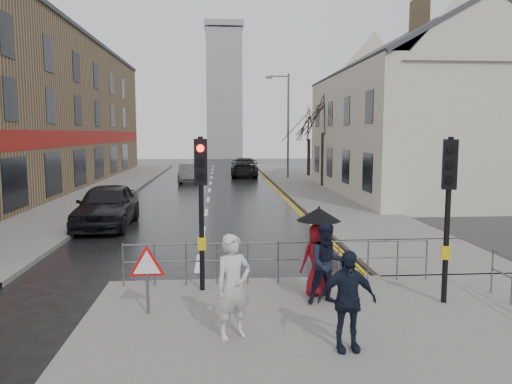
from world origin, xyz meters
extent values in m
plane|color=black|center=(0.00, 0.00, 0.00)|extent=(120.00, 120.00, 0.00)
cube|color=#605E5B|center=(3.00, -3.50, 0.07)|extent=(10.00, 9.00, 0.14)
cube|color=#605E5B|center=(-6.50, 23.00, 0.07)|extent=(4.00, 44.00, 0.14)
cube|color=#605E5B|center=(6.50, 25.00, 0.07)|extent=(4.00, 40.00, 0.14)
cube|color=#605E5B|center=(6.50, 3.00, 0.07)|extent=(4.00, 4.20, 0.14)
cube|color=#7F6749|center=(-12.00, 22.00, 5.00)|extent=(8.00, 42.00, 10.00)
cube|color=beige|center=(12.00, 18.00, 3.50)|extent=(9.00, 16.00, 7.00)
cube|color=#7F6749|center=(10.50, 14.00, 9.20)|extent=(0.70, 0.90, 1.80)
cube|color=#7F6749|center=(13.20, 22.00, 9.20)|extent=(0.70, 0.90, 1.80)
cube|color=#92949A|center=(1.50, 62.00, 9.00)|extent=(5.00, 5.00, 18.00)
cylinder|color=black|center=(0.20, 0.20, 1.84)|extent=(0.11, 0.11, 3.40)
cube|color=black|center=(0.20, 0.20, 2.99)|extent=(0.28, 0.22, 1.00)
cylinder|color=#FF0C07|center=(0.20, 0.06, 3.29)|extent=(0.16, 0.04, 0.16)
cylinder|color=black|center=(0.20, 0.06, 2.99)|extent=(0.16, 0.04, 0.16)
cylinder|color=black|center=(0.20, 0.06, 2.69)|extent=(0.16, 0.04, 0.16)
cube|color=gold|center=(0.20, 0.20, 1.19)|extent=(0.18, 0.14, 0.28)
cylinder|color=black|center=(5.20, -1.00, 1.84)|extent=(0.11, 0.11, 3.40)
cube|color=black|center=(5.20, -1.00, 2.99)|extent=(0.34, 0.30, 1.00)
cylinder|color=black|center=(5.15, -1.13, 3.29)|extent=(0.16, 0.09, 0.16)
cylinder|color=black|center=(5.15, -1.13, 2.99)|extent=(0.16, 0.09, 0.16)
cylinder|color=black|center=(5.15, -1.13, 2.69)|extent=(0.16, 0.09, 0.16)
cube|color=gold|center=(5.20, -1.00, 1.19)|extent=(0.22, 0.19, 0.28)
cylinder|color=#595B5E|center=(-1.60, 0.60, 0.64)|extent=(0.04, 0.04, 1.00)
cylinder|color=#595B5E|center=(5.50, 0.60, 0.64)|extent=(0.04, 0.04, 1.00)
cylinder|color=#595B5E|center=(1.95, 0.60, 1.09)|extent=(7.10, 0.04, 0.04)
cylinder|color=#595B5E|center=(1.95, 0.60, 0.69)|extent=(7.10, 0.04, 0.04)
cylinder|color=#595B5E|center=(6.50, -0.50, 0.64)|extent=(0.04, 0.04, 1.00)
cylinder|color=#595B5E|center=(-0.80, -1.20, 0.56)|extent=(0.06, 0.06, 0.85)
cylinder|color=red|center=(-0.80, -1.20, 1.09)|extent=(0.80, 0.03, 0.80)
cylinder|color=white|center=(-0.80, -1.22, 1.09)|extent=(0.60, 0.03, 0.60)
cylinder|color=#595B5E|center=(6.00, 28.00, 4.14)|extent=(0.16, 0.16, 8.00)
cylinder|color=#595B5E|center=(5.30, 28.00, 7.94)|extent=(1.40, 0.10, 0.10)
cube|color=#595B5E|center=(4.50, 28.00, 7.84)|extent=(0.50, 0.25, 0.18)
cylinder|color=black|center=(7.50, 22.00, 1.89)|extent=(0.26, 0.26, 3.50)
cylinder|color=black|center=(8.00, 30.00, 1.64)|extent=(0.26, 0.26, 3.00)
imported|color=beige|center=(0.81, -2.44, 1.03)|extent=(0.77, 0.67, 1.78)
imported|color=black|center=(2.78, -0.89, 0.98)|extent=(0.86, 0.70, 1.67)
imported|color=maroon|center=(2.69, -0.36, 0.92)|extent=(0.86, 0.66, 1.57)
cylinder|color=black|center=(2.69, -0.36, 1.02)|extent=(0.02, 0.02, 1.77)
cone|color=black|center=(2.69, -0.36, 1.91)|extent=(0.96, 0.96, 0.28)
imported|color=black|center=(2.61, -3.08, 0.96)|extent=(0.97, 0.44, 1.64)
imported|color=black|center=(-3.73, 8.74, 0.84)|extent=(1.99, 4.91, 1.67)
imported|color=#46494B|center=(-1.60, 26.36, 0.66)|extent=(1.42, 4.04, 1.33)
imported|color=black|center=(2.74, 30.67, 0.80)|extent=(2.49, 5.59, 1.59)
camera|label=1|loc=(0.58, -10.64, 3.61)|focal=35.00mm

